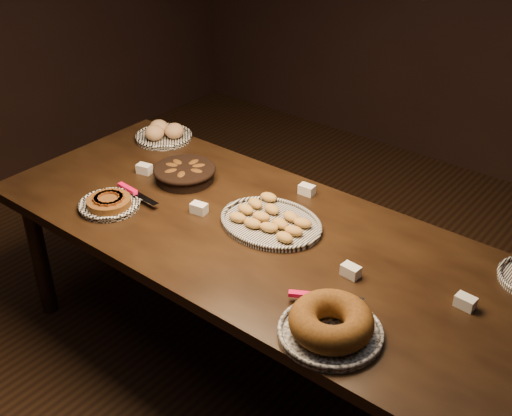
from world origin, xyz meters
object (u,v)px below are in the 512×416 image
Objects in this scene: buffet_table at (255,245)px; bundt_cake_plate at (331,324)px; apple_tart_plate at (110,203)px; madeleine_platter at (271,221)px.

bundt_cake_plate reaches higher than buffet_table.
buffet_table is 7.62× the size of apple_tart_plate.
bundt_cake_plate is at bearing -16.53° from apple_tart_plate.
apple_tart_plate is at bearing -137.56° from madeleine_platter.
madeleine_platter reaches higher than buffet_table.
buffet_table is at bearing 9.96° from apple_tart_plate.
apple_tart_plate is at bearing -157.18° from buffet_table.
apple_tart_plate is 0.72m from madeleine_platter.
buffet_table is 6.02× the size of bundt_cake_plate.
madeleine_platter is 1.14× the size of bundt_cake_plate.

